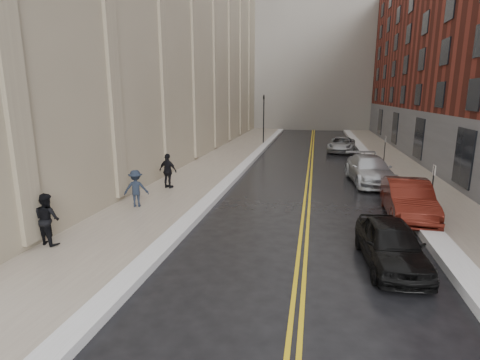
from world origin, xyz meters
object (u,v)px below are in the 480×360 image
at_px(car_black, 391,244).
at_px(pedestrian_a, 47,219).
at_px(car_maroon, 408,199).
at_px(pedestrian_c, 168,171).
at_px(car_silver_near, 369,170).
at_px(car_silver_far, 341,144).
at_px(pedestrian_b, 136,188).

distance_m(car_black, pedestrian_a, 11.36).
relative_size(car_black, car_maroon, 0.85).
bearing_deg(car_maroon, car_black, -105.26).
height_order(pedestrian_a, pedestrian_c, pedestrian_c).
bearing_deg(car_silver_near, car_silver_far, 87.60).
distance_m(car_silver_near, car_silver_far, 12.65).
distance_m(car_silver_far, pedestrian_a, 27.57).
height_order(car_silver_near, pedestrian_b, pedestrian_b).
bearing_deg(car_maroon, pedestrian_c, 170.93).
relative_size(pedestrian_a, pedestrian_b, 1.06).
distance_m(car_silver_far, pedestrian_c, 19.70).
distance_m(car_black, pedestrian_c, 12.73).
xyz_separation_m(car_black, car_silver_far, (0.00, 24.25, -0.03)).
bearing_deg(pedestrian_b, car_maroon, 166.25).
xyz_separation_m(pedestrian_a, pedestrian_c, (1.02, 8.35, 0.06)).
height_order(car_black, car_maroon, car_maroon).
bearing_deg(car_silver_far, pedestrian_b, -109.26).
xyz_separation_m(pedestrian_a, pedestrian_b, (0.92, 4.73, -0.05)).
relative_size(car_silver_near, car_silver_far, 1.12).
height_order(pedestrian_a, pedestrian_b, pedestrian_a).
distance_m(car_maroon, pedestrian_a, 14.25).
height_order(car_black, pedestrian_b, pedestrian_b).
bearing_deg(pedestrian_a, car_maroon, -137.60).
bearing_deg(car_silver_far, car_silver_near, -78.38).
distance_m(car_maroon, car_silver_near, 6.55).
xyz_separation_m(car_silver_near, pedestrian_c, (-11.16, -4.16, 0.31)).
bearing_deg(pedestrian_c, car_silver_near, -144.00).
xyz_separation_m(car_maroon, pedestrian_c, (-11.90, 2.35, 0.30)).
xyz_separation_m(car_black, pedestrian_a, (-11.32, -0.89, 0.34)).
relative_size(car_black, car_silver_near, 0.76).
height_order(car_silver_near, pedestrian_c, pedestrian_c).
xyz_separation_m(car_silver_near, pedestrian_a, (-12.18, -12.52, 0.25)).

